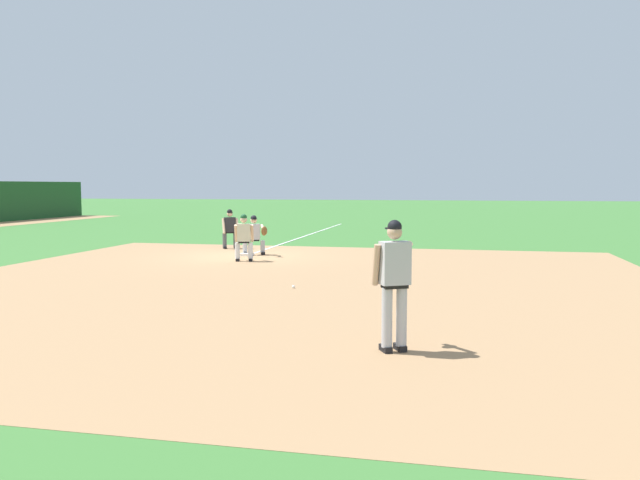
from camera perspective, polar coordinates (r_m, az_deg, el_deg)
ground_plane at (r=20.84m, az=-6.69°, el=-1.45°), size 160.00×160.00×0.00m
infield_dirt_patch at (r=14.78m, az=-2.70°, el=-4.06°), size 18.00×18.00×0.01m
foul_line_stripe at (r=29.24m, az=-1.12°, el=0.45°), size 17.54×0.10×0.00m
first_base_bag at (r=20.84m, az=-6.69°, el=-1.33°), size 0.38×0.38×0.09m
baseball at (r=14.21m, az=-2.45°, el=-4.30°), size 0.07×0.07×0.07m
pitcher at (r=8.79m, az=6.84°, el=-3.38°), size 0.83×0.58×1.86m
first_baseman at (r=20.98m, az=-5.99°, el=0.61°), size 0.83×1.01×1.34m
baserunner at (r=19.29m, az=-6.98°, el=0.39°), size 0.55×0.66×1.46m
umpire at (r=23.26m, az=-8.24°, el=1.16°), size 0.62×0.68×1.46m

